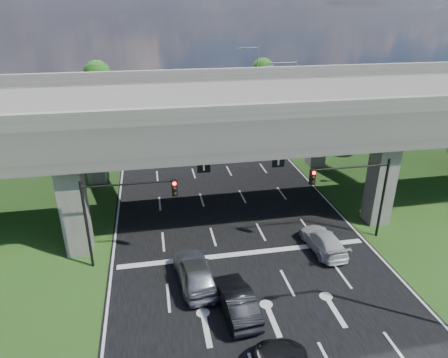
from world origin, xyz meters
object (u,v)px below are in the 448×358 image
object	(u,v)px
car_dark	(236,300)
car_white	(323,241)
car_silver	(195,272)
signal_right	(357,186)
signal_left	(121,206)
streetlight_beyond	(255,75)
streetlight_far	(291,98)

from	to	relation	value
car_dark	car_white	world-z (taller)	car_dark
car_silver	car_white	bearing A→B (deg)	-173.30
signal_right	car_white	xyz separation A→B (m)	(-2.46, -0.94, -3.49)
car_silver	car_dark	xyz separation A→B (m)	(1.91, -2.81, -0.10)
signal_left	car_dark	xyz separation A→B (m)	(6.02, -5.76, -3.39)
signal_left	car_white	size ratio (longest dim) A/B	1.30
car_silver	car_white	distance (m)	9.29
streetlight_beyond	car_silver	size ratio (longest dim) A/B	1.98
signal_right	streetlight_beyond	bearing A→B (deg)	86.39
signal_right	car_silver	bearing A→B (deg)	-165.63
signal_left	car_white	xyz separation A→B (m)	(13.19, -0.94, -3.49)
car_white	car_silver	bearing A→B (deg)	9.25
car_silver	car_white	size ratio (longest dim) A/B	1.09
signal_right	car_dark	size ratio (longest dim) A/B	1.30
streetlight_beyond	signal_right	bearing A→B (deg)	-93.61
streetlight_far	streetlight_beyond	distance (m)	16.00
signal_left	car_silver	distance (m)	6.05
streetlight_beyond	car_dark	distance (m)	43.77
signal_right	car_silver	size ratio (longest dim) A/B	1.19
signal_left	streetlight_beyond	distance (m)	40.30
car_silver	car_white	xyz separation A→B (m)	(9.07, 2.01, -0.19)
signal_right	car_silver	distance (m)	12.35
signal_left	streetlight_far	size ratio (longest dim) A/B	0.60
streetlight_beyond	car_silver	distance (m)	41.68
signal_left	streetlight_beyond	size ratio (longest dim) A/B	0.60
signal_left	car_dark	size ratio (longest dim) A/B	1.30
car_dark	signal_left	bearing A→B (deg)	-48.92
signal_right	car_dark	bearing A→B (deg)	-149.10
car_dark	streetlight_beyond	bearing A→B (deg)	-111.09
signal_left	signal_right	bearing A→B (deg)	0.00
signal_right	car_white	bearing A→B (deg)	-159.06
car_silver	signal_right	bearing A→B (deg)	-171.43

